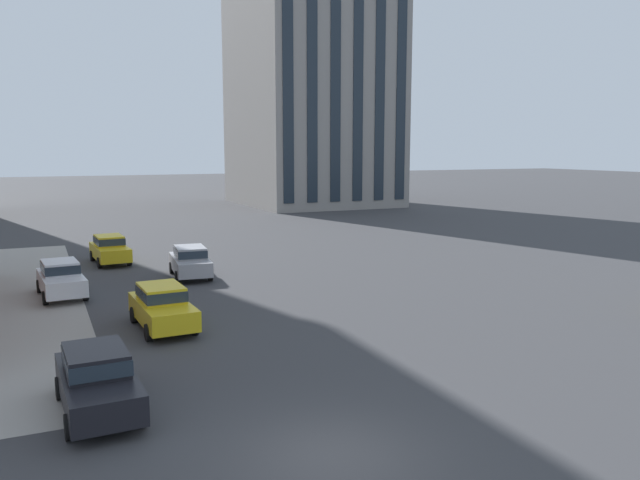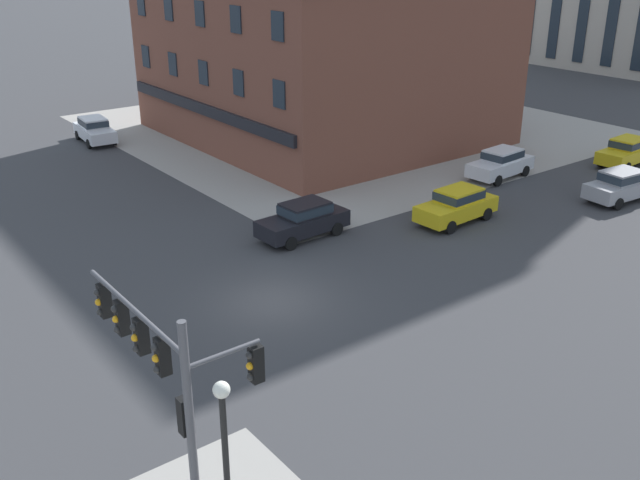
{
  "view_description": "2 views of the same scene",
  "coord_description": "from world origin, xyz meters",
  "px_view_note": "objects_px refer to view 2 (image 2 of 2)",
  "views": [
    {
      "loc": [
        -5.73,
        -11.99,
        6.84
      ],
      "look_at": [
        2.57,
        6.31,
        3.93
      ],
      "focal_mm": 35.36,
      "sensor_mm": 36.0,
      "label": 1
    },
    {
      "loc": [
        20.73,
        -13.55,
        12.99
      ],
      "look_at": [
        -0.63,
        2.75,
        1.65
      ],
      "focal_mm": 40.38,
      "sensor_mm": 36.0,
      "label": 2
    }
  ],
  "objects_px": {
    "traffic_signal_main": "(169,378)",
    "car_main_southbound_far": "(627,151)",
    "car_main_northbound_far": "(304,218)",
    "car_main_northbound_near": "(622,184)",
    "car_main_mid": "(94,129)",
    "car_main_southbound_near": "(501,162)",
    "street_lamp_corner_near": "(226,454)",
    "car_cross_eastbound": "(457,204)"
  },
  "relations": [
    {
      "from": "car_main_northbound_near",
      "to": "car_main_southbound_far",
      "type": "distance_m",
      "value": 7.09
    },
    {
      "from": "traffic_signal_main",
      "to": "car_main_northbound_far",
      "type": "distance_m",
      "value": 17.93
    },
    {
      "from": "street_lamp_corner_near",
      "to": "car_main_mid",
      "type": "relative_size",
      "value": 1.07
    },
    {
      "from": "traffic_signal_main",
      "to": "street_lamp_corner_near",
      "type": "xyz_separation_m",
      "value": [
        2.23,
        0.12,
        -0.73
      ]
    },
    {
      "from": "car_main_southbound_near",
      "to": "car_main_mid",
      "type": "bearing_deg",
      "value": -144.24
    },
    {
      "from": "traffic_signal_main",
      "to": "car_main_southbound_far",
      "type": "xyz_separation_m",
      "value": [
        -9.59,
        35.31,
        -2.91
      ]
    },
    {
      "from": "car_main_southbound_near",
      "to": "car_main_southbound_far",
      "type": "distance_m",
      "value": 8.7
    },
    {
      "from": "traffic_signal_main",
      "to": "car_main_northbound_near",
      "type": "relative_size",
      "value": 1.3
    },
    {
      "from": "traffic_signal_main",
      "to": "car_main_northbound_far",
      "type": "xyz_separation_m",
      "value": [
        -12.3,
        12.71,
        -2.91
      ]
    },
    {
      "from": "street_lamp_corner_near",
      "to": "traffic_signal_main",
      "type": "bearing_deg",
      "value": -176.85
    },
    {
      "from": "car_cross_eastbound",
      "to": "traffic_signal_main",
      "type": "bearing_deg",
      "value": -64.86
    },
    {
      "from": "street_lamp_corner_near",
      "to": "car_cross_eastbound",
      "type": "relative_size",
      "value": 1.09
    },
    {
      "from": "traffic_signal_main",
      "to": "car_cross_eastbound",
      "type": "distance_m",
      "value": 22.12
    },
    {
      "from": "traffic_signal_main",
      "to": "car_main_southbound_near",
      "type": "relative_size",
      "value": 1.31
    },
    {
      "from": "traffic_signal_main",
      "to": "car_cross_eastbound",
      "type": "height_order",
      "value": "traffic_signal_main"
    },
    {
      "from": "car_main_southbound_far",
      "to": "car_cross_eastbound",
      "type": "bearing_deg",
      "value": -88.97
    },
    {
      "from": "traffic_signal_main",
      "to": "car_main_southbound_far",
      "type": "height_order",
      "value": "traffic_signal_main"
    },
    {
      "from": "car_main_southbound_near",
      "to": "car_main_mid",
      "type": "xyz_separation_m",
      "value": [
        -21.98,
        -15.83,
        0.0
      ]
    },
    {
      "from": "car_main_southbound_near",
      "to": "car_cross_eastbound",
      "type": "xyz_separation_m",
      "value": [
        3.32,
        -7.3,
        0.0
      ]
    },
    {
      "from": "street_lamp_corner_near",
      "to": "car_main_southbound_far",
      "type": "height_order",
      "value": "street_lamp_corner_near"
    },
    {
      "from": "traffic_signal_main",
      "to": "car_main_mid",
      "type": "relative_size",
      "value": 1.31
    },
    {
      "from": "traffic_signal_main",
      "to": "car_main_mid",
      "type": "distance_m",
      "value": 36.54
    },
    {
      "from": "street_lamp_corner_near",
      "to": "car_cross_eastbound",
      "type": "xyz_separation_m",
      "value": [
        -11.54,
        19.73,
        -2.18
      ]
    },
    {
      "from": "car_main_northbound_near",
      "to": "car_main_mid",
      "type": "relative_size",
      "value": 1.0
    },
    {
      "from": "car_main_northbound_far",
      "to": "traffic_signal_main",
      "type": "bearing_deg",
      "value": -45.93
    },
    {
      "from": "car_main_northbound_near",
      "to": "car_main_southbound_near",
      "type": "xyz_separation_m",
      "value": [
        -6.51,
        -1.97,
        0.0
      ]
    },
    {
      "from": "car_cross_eastbound",
      "to": "street_lamp_corner_near",
      "type": "bearing_deg",
      "value": -59.68
    },
    {
      "from": "street_lamp_corner_near",
      "to": "car_main_southbound_near",
      "type": "relative_size",
      "value": 1.08
    },
    {
      "from": "car_main_northbound_far",
      "to": "street_lamp_corner_near",
      "type": "bearing_deg",
      "value": -40.9
    },
    {
      "from": "car_main_northbound_near",
      "to": "car_main_southbound_near",
      "type": "distance_m",
      "value": 6.8
    },
    {
      "from": "car_main_northbound_near",
      "to": "car_main_mid",
      "type": "xyz_separation_m",
      "value": [
        -28.49,
        -17.8,
        0.0
      ]
    },
    {
      "from": "car_main_northbound_near",
      "to": "car_main_northbound_far",
      "type": "distance_m",
      "value": 17.54
    },
    {
      "from": "car_main_northbound_near",
      "to": "car_cross_eastbound",
      "type": "xyz_separation_m",
      "value": [
        -3.19,
        -9.27,
        0.0
      ]
    },
    {
      "from": "traffic_signal_main",
      "to": "car_main_northbound_near",
      "type": "height_order",
      "value": "traffic_signal_main"
    },
    {
      "from": "car_main_southbound_near",
      "to": "car_main_southbound_far",
      "type": "xyz_separation_m",
      "value": [
        3.04,
        8.15,
        0.0
      ]
    },
    {
      "from": "traffic_signal_main",
      "to": "car_main_southbound_near",
      "type": "bearing_deg",
      "value": 114.95
    },
    {
      "from": "traffic_signal_main",
      "to": "car_main_northbound_far",
      "type": "bearing_deg",
      "value": 134.07
    },
    {
      "from": "car_main_northbound_near",
      "to": "car_main_mid",
      "type": "distance_m",
      "value": 33.59
    },
    {
      "from": "car_main_northbound_far",
      "to": "car_main_mid",
      "type": "relative_size",
      "value": 0.99
    },
    {
      "from": "car_main_northbound_near",
      "to": "car_main_southbound_far",
      "type": "height_order",
      "value": "same"
    },
    {
      "from": "car_main_northbound_near",
      "to": "car_main_mid",
      "type": "bearing_deg",
      "value": -148.01
    },
    {
      "from": "car_main_northbound_far",
      "to": "car_main_southbound_far",
      "type": "height_order",
      "value": "same"
    }
  ]
}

